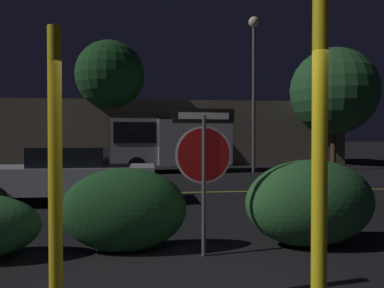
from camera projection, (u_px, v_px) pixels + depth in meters
road_center_stripe at (160, 193)px, 11.88m from camera, size 37.44×0.12×0.01m
stop_sign at (204, 153)px, 5.57m from camera, size 0.94×0.11×2.21m
yellow_pole_left at (55, 175)px, 3.57m from camera, size 0.13×0.13×2.84m
yellow_pole_right at (320, 140)px, 3.13m from camera, size 0.13×0.13×3.51m
hedge_bush_2 at (124, 210)px, 5.77m from camera, size 1.93×0.82×1.31m
hedge_bush_3 at (310, 203)px, 6.10m from camera, size 2.16×1.19×1.41m
passing_car_2 at (66, 175)px, 10.06m from camera, size 4.89×1.86×1.51m
delivery_truck at (166, 141)px, 18.98m from camera, size 6.04×2.92×2.67m
street_lamp at (254, 64)px, 18.66m from camera, size 0.54×0.54×7.78m
tree_0 at (110, 75)px, 22.79m from camera, size 4.18×4.18×7.65m
tree_1 at (334, 91)px, 23.12m from camera, size 5.33×5.33×7.28m
building_backdrop at (135, 133)px, 25.09m from camera, size 27.24×4.75×4.07m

